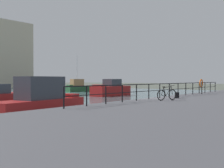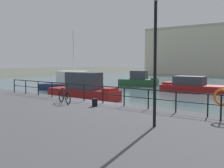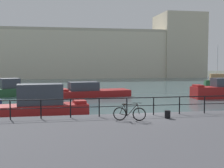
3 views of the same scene
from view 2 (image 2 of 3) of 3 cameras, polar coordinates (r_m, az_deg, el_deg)
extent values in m
plane|color=#4C5147|center=(18.78, -1.36, -6.05)|extent=(240.00, 240.00, 0.00)
cube|color=#47474C|center=(14.56, -18.67, -7.65)|extent=(56.00, 13.00, 0.86)
cube|color=navy|center=(35.28, -8.11, -0.53)|extent=(7.87, 5.41, 0.72)
cube|color=silver|center=(35.05, -7.57, 1.29)|extent=(4.08, 3.51, 1.53)
cube|color=navy|center=(34.06, -3.37, 0.14)|extent=(1.56, 2.09, 0.24)
cylinder|color=silver|center=(35.01, -7.63, 6.45)|extent=(0.10, 0.10, 4.77)
cube|color=maroon|center=(33.99, 16.91, -0.86)|extent=(8.94, 4.07, 0.74)
cube|color=#333842|center=(34.25, 15.02, 0.68)|extent=(3.64, 2.66, 0.99)
cube|color=maroon|center=(35.04, 11.20, 0.21)|extent=(1.31, 2.13, 0.24)
cube|color=#23512D|center=(40.60, 5.26, 0.30)|extent=(5.81, 4.37, 0.95)
cube|color=#333842|center=(40.53, 5.32, 1.80)|extent=(2.67, 2.53, 1.17)
cube|color=#23512D|center=(40.09, 8.29, 1.07)|extent=(1.25, 1.99, 0.24)
cube|color=maroon|center=(26.30, -5.72, -1.99)|extent=(7.23, 2.64, 0.93)
cube|color=#333842|center=(26.13, -5.57, 0.65)|extent=(3.33, 1.83, 1.50)
cube|color=maroon|center=(24.45, -0.39, -1.07)|extent=(0.98, 1.45, 0.24)
cylinder|color=black|center=(25.30, -18.65, -0.38)|extent=(0.07, 0.07, 1.05)
cylinder|color=black|center=(23.92, -16.60, -0.60)|extent=(0.07, 0.07, 1.05)
cylinder|color=black|center=(22.57, -14.31, -0.85)|extent=(0.07, 0.07, 1.05)
cylinder|color=black|center=(21.27, -11.73, -1.12)|extent=(0.07, 0.07, 1.05)
cylinder|color=black|center=(20.02, -8.82, -1.43)|extent=(0.07, 0.07, 1.05)
cylinder|color=black|center=(18.82, -5.53, -1.77)|extent=(0.07, 0.07, 1.05)
cylinder|color=black|center=(17.70, -1.80, -2.15)|extent=(0.07, 0.07, 1.05)
cylinder|color=black|center=(16.66, 2.40, -2.56)|extent=(0.07, 0.07, 1.05)
cylinder|color=black|center=(15.73, 7.15, -3.02)|extent=(0.07, 0.07, 1.05)
cylinder|color=black|center=(14.91, 12.45, -3.50)|extent=(0.07, 0.07, 1.05)
cylinder|color=black|center=(14.24, 18.31, -3.99)|extent=(0.07, 0.07, 1.05)
cylinder|color=black|center=(16.61, 2.41, -0.76)|extent=(22.92, 0.06, 0.06)
cylinder|color=black|center=(16.66, 2.41, -2.38)|extent=(22.92, 0.04, 0.04)
torus|color=black|center=(17.52, -8.66, -2.81)|extent=(0.70, 0.28, 0.72)
torus|color=black|center=(18.48, -9.95, -2.45)|extent=(0.70, 0.28, 0.72)
cylinder|color=black|center=(17.82, -9.13, -1.91)|extent=(0.53, 0.20, 0.66)
cylinder|color=black|center=(18.16, -9.58, -1.91)|extent=(0.23, 0.11, 0.58)
cylinder|color=black|center=(17.89, -9.27, -0.97)|extent=(0.70, 0.26, 0.11)
cylinder|color=black|center=(18.29, -9.70, -2.64)|extent=(0.42, 0.17, 0.12)
cylinder|color=black|center=(18.35, -9.83, -1.72)|extent=(0.26, 0.11, 0.51)
cylinder|color=black|center=(17.53, -8.74, -1.88)|extent=(0.14, 0.08, 0.57)
cube|color=black|center=(18.22, -9.71, -0.86)|extent=(0.24, 0.15, 0.05)
cylinder|color=black|center=(17.55, -8.82, -0.79)|extent=(0.50, 0.18, 0.02)
cylinder|color=black|center=(16.59, -3.41, -3.66)|extent=(0.32, 0.32, 0.44)
cylinder|color=black|center=(13.44, 20.64, -4.33)|extent=(0.08, 0.08, 1.15)
torus|color=orange|center=(13.44, 20.78, -2.42)|extent=(0.75, 0.11, 0.75)
cylinder|color=black|center=(11.34, 8.45, 3.76)|extent=(0.12, 0.12, 4.87)
camera|label=1|loc=(31.69, -44.78, 1.12)|focal=47.75mm
camera|label=3|loc=(17.68, -62.18, 3.81)|focal=47.49mm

